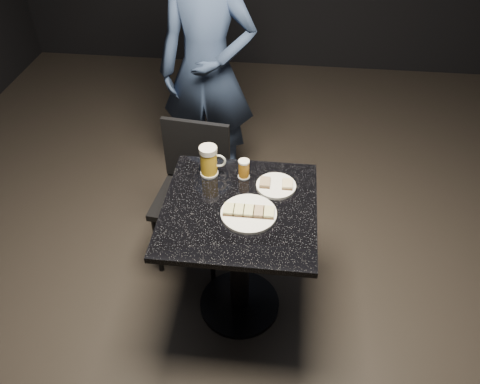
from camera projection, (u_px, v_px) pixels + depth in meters
name	position (u px, v px, depth m)	size (l,w,h in m)	color
floor	(240.00, 304.00, 2.61)	(6.00, 6.00, 0.00)	black
plate_large	(249.00, 214.00, 2.08)	(0.25, 0.25, 0.01)	white
plate_small	(276.00, 186.00, 2.22)	(0.19, 0.19, 0.01)	white
patron	(208.00, 71.00, 2.91)	(0.62, 0.40, 1.69)	navy
table	(240.00, 243.00, 2.28)	(0.70, 0.70, 0.75)	black
beer_mug	(209.00, 161.00, 2.25)	(0.13, 0.09, 0.16)	white
beer_tumbler	(244.00, 169.00, 2.25)	(0.06, 0.06, 0.10)	silver
chair	(193.00, 187.00, 2.61)	(0.41, 0.41, 0.86)	black
canapes_on_plate_large	(249.00, 211.00, 2.06)	(0.23, 0.07, 0.02)	#4C3521
canapes_on_plate_small	(276.00, 183.00, 2.21)	(0.16, 0.07, 0.02)	#4C3521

